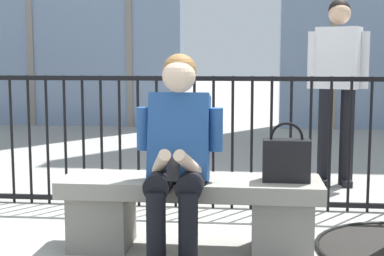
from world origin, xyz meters
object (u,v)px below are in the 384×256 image
handbag_on_bench (286,159)px  bystander_at_railing (338,78)px  stone_bench (190,207)px  seated_person_with_phone (178,149)px

handbag_on_bench → bystander_at_railing: bystander_at_railing is taller
stone_bench → handbag_on_bench: 0.66m
stone_bench → bystander_at_railing: bystander_at_railing is taller
stone_bench → bystander_at_railing: size_ratio=0.94×
seated_person_with_phone → handbag_on_bench: seated_person_with_phone is taller
stone_bench → bystander_at_railing: 2.37m
bystander_at_railing → seated_person_with_phone: bearing=-120.4°
seated_person_with_phone → handbag_on_bench: (0.64, 0.12, -0.07)m
stone_bench → handbag_on_bench: (0.58, -0.01, 0.31)m
seated_person_with_phone → handbag_on_bench: bearing=10.5°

